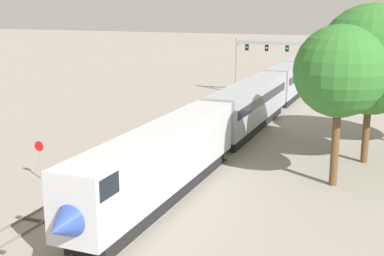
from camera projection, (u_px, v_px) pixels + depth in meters
ground_plane at (103, 217)px, 31.35m from camera, size 400.00×400.00×0.00m
track_main at (307, 83)px, 84.74m from camera, size 2.60×200.00×0.16m
track_near at (239, 101)px, 68.70m from camera, size 2.60×160.00×0.16m
passenger_train at (275, 89)px, 63.07m from camera, size 3.04×86.02×4.80m
signal_gantry at (276, 54)px, 72.18m from camera, size 12.10×0.49×7.98m
stop_sign at (40, 154)px, 37.85m from camera, size 0.76×0.08×2.88m
trackside_tree_left at (340, 72)px, 35.10m from camera, size 6.35×6.35×11.33m
trackside_tree_right at (372, 59)px, 40.40m from camera, size 8.68×8.68×12.74m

